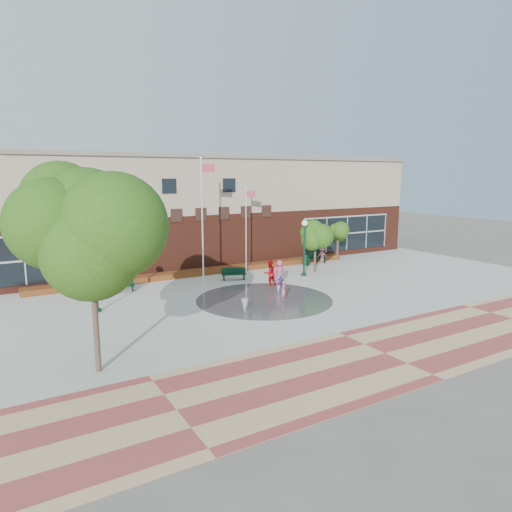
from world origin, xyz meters
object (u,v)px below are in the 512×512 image
trash_can (306,259)px  bench_left (121,288)px  flagpole_right (247,224)px  tree_big_left (89,224)px  child_splash (283,291)px  flagpole_left (203,214)px

trash_can → bench_left: bearing=-176.0°
flagpole_right → tree_big_left: bearing=-117.8°
bench_left → child_splash: bearing=-35.6°
flagpole_right → bench_left: (-10.25, -1.43, -3.53)m
child_splash → flagpole_left: bearing=-106.0°
bench_left → tree_big_left: size_ratio=0.21×
tree_big_left → child_splash: tree_big_left is taller
child_splash → flagpole_right: bearing=-140.3°
flagpole_right → child_splash: flagpole_right is taller
flagpole_right → child_splash: (-2.20, -8.52, -3.17)m
trash_can → flagpole_right: bearing=176.6°
bench_left → flagpole_left: bearing=0.5°
flagpole_right → tree_big_left: size_ratio=0.83×
flagpole_right → bench_left: flagpole_right is taller
trash_can → tree_big_left: (-19.75, -12.98, 5.31)m
flagpole_right → tree_big_left: tree_big_left is taller
trash_can → tree_big_left: 24.23m
flagpole_left → child_splash: (2.36, -6.57, -4.29)m
bench_left → trash_can: 15.88m
flagpole_right → child_splash: 9.35m
flagpole_right → bench_left: 10.93m
flagpole_left → child_splash: bearing=-59.1°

